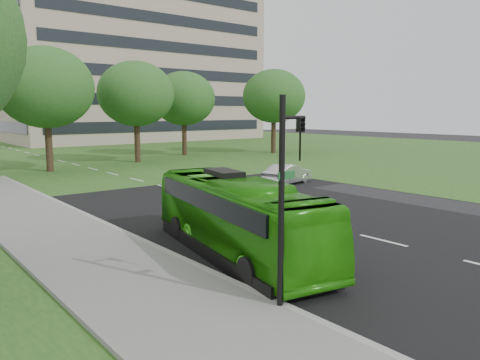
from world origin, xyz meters
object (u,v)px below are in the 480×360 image
at_px(camera_pole, 285,133).
at_px(office_building, 135,65).
at_px(bus, 236,217).
at_px(tree_park_d, 184,99).
at_px(tree_park_e, 274,96).
at_px(tree_park_c, 136,94).
at_px(sedan, 287,174).
at_px(traffic_light, 286,187).
at_px(tree_park_b, 45,88).

bearing_deg(camera_pole, office_building, 101.65).
bearing_deg(bus, tree_park_d, 71.67).
height_order(tree_park_e, camera_pole, tree_park_e).
bearing_deg(tree_park_c, sedan, -85.25).
bearing_deg(traffic_light, office_building, 68.09).
bearing_deg(sedan, tree_park_e, -53.92).
xyz_separation_m(tree_park_e, bus, (-27.37, -27.72, -5.17)).
xyz_separation_m(tree_park_d, tree_park_e, (9.40, -4.16, 0.33)).
bearing_deg(tree_park_c, camera_pole, -39.53).
height_order(tree_park_e, bus, tree_park_e).
bearing_deg(sedan, camera_pole, -56.79).
height_order(tree_park_d, tree_park_e, tree_park_e).
distance_m(office_building, sedan, 55.38).
bearing_deg(bus, tree_park_b, 96.77).
bearing_deg(camera_pole, bus, -117.72).
bearing_deg(tree_park_d, tree_park_b, -161.14).
bearing_deg(traffic_light, tree_park_c, 70.98).
height_order(tree_park_b, tree_park_c, tree_park_b).
xyz_separation_m(office_building, tree_park_b, (-25.22, -35.43, -5.93)).
xyz_separation_m(tree_park_c, traffic_light, (-12.37, -32.51, -3.34)).
height_order(bus, sedan, bus).
xyz_separation_m(bus, traffic_light, (-1.79, -4.16, 1.72)).
height_order(tree_park_b, tree_park_d, tree_park_b).
xyz_separation_m(office_building, tree_park_d, (-9.24, -29.97, -6.39)).
bearing_deg(office_building, tree_park_b, -125.45).
height_order(tree_park_d, sedan, tree_park_d).
relative_size(office_building, tree_park_d, 4.44).
distance_m(tree_park_b, sedan, 20.26).
height_order(tree_park_c, camera_pole, tree_park_c).
relative_size(tree_park_d, sedan, 2.23).
distance_m(tree_park_e, traffic_light, 43.34).
bearing_deg(camera_pole, tree_park_c, 160.14).
xyz_separation_m(bus, sedan, (12.11, 9.89, -0.61)).
height_order(sedan, traffic_light, traffic_light).
bearing_deg(traffic_light, tree_park_e, 49.36).
bearing_deg(tree_park_d, tree_park_c, -154.44).
distance_m(bus, camera_pole, 28.91).
distance_m(office_building, traffic_light, 72.72).
xyz_separation_m(office_building, tree_park_e, (0.16, -34.13, -6.05)).
relative_size(tree_park_e, sedan, 2.34).
bearing_deg(tree_park_e, camera_pole, -126.82).
relative_size(tree_park_b, tree_park_c, 1.04).
relative_size(tree_park_c, tree_park_d, 1.04).
relative_size(tree_park_e, bus, 1.03).
distance_m(tree_park_b, tree_park_e, 25.41).
xyz_separation_m(tree_park_d, traffic_light, (-19.76, -36.04, -3.11)).
distance_m(tree_park_c, bus, 30.68).
relative_size(tree_park_d, tree_park_e, 0.95).
relative_size(office_building, tree_park_e, 4.23).
relative_size(tree_park_c, camera_pole, 2.21).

